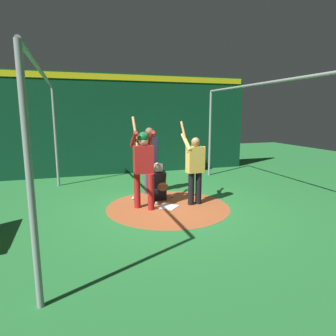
{
  "coord_description": "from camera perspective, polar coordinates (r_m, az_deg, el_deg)",
  "views": [
    {
      "loc": [
        6.5,
        -2.11,
        2.22
      ],
      "look_at": [
        0.0,
        0.0,
        0.95
      ],
      "focal_mm": 31.87,
      "sensor_mm": 36.0,
      "label": 1
    }
  ],
  "objects": [
    {
      "name": "catcher",
      "position": [
        7.68,
        -2.0,
        -3.29
      ],
      "size": [
        0.58,
        0.4,
        0.97
      ],
      "color": "black",
      "rests_on": "ground"
    },
    {
      "name": "ground_plane",
      "position": [
        7.18,
        -0.0,
        -7.47
      ],
      "size": [
        25.07,
        25.07,
        0.0
      ],
      "primitive_type": "plane",
      "color": "#287A38"
    },
    {
      "name": "baseball_0",
      "position": [
        7.91,
        0.74,
        -5.44
      ],
      "size": [
        0.07,
        0.07,
        0.07
      ],
      "primitive_type": "sphere",
      "color": "white",
      "rests_on": "dirt_circle"
    },
    {
      "name": "cage_frame",
      "position": [
        6.83,
        -0.0,
        9.75
      ],
      "size": [
        6.23,
        5.2,
        2.98
      ],
      "color": "gray",
      "rests_on": "ground"
    },
    {
      "name": "back_wall",
      "position": [
        11.09,
        -7.08,
        8.32
      ],
      "size": [
        0.22,
        9.07,
        3.58
      ],
      "color": "#0C3D26",
      "rests_on": "ground"
    },
    {
      "name": "visitor",
      "position": [
        7.22,
        5.16,
        0.37
      ],
      "size": [
        0.55,
        0.52,
        2.02
      ],
      "rotation": [
        0.0,
        0.0,
        0.08
      ],
      "color": "black",
      "rests_on": "ground"
    },
    {
      "name": "bat_rack",
      "position": [
        11.67,
        4.89,
        1.99
      ],
      "size": [
        0.82,
        0.19,
        1.05
      ],
      "color": "olive",
      "rests_on": "ground"
    },
    {
      "name": "baseball_2",
      "position": [
        7.8,
        -6.7,
        -5.75
      ],
      "size": [
        0.07,
        0.07,
        0.07
      ],
      "primitive_type": "sphere",
      "color": "white",
      "rests_on": "dirt_circle"
    },
    {
      "name": "dirt_circle",
      "position": [
        7.18,
        -0.0,
        -7.45
      ],
      "size": [
        2.93,
        2.93,
        0.01
      ],
      "primitive_type": "cylinder",
      "color": "#AD562D",
      "rests_on": "ground"
    },
    {
      "name": "baseball_1",
      "position": [
        7.36,
        -2.16,
        -6.67
      ],
      "size": [
        0.07,
        0.07,
        0.07
      ],
      "primitive_type": "sphere",
      "color": "white",
      "rests_on": "dirt_circle"
    },
    {
      "name": "umpire",
      "position": [
        8.17,
        -3.55,
        2.18
      ],
      "size": [
        0.23,
        0.49,
        1.83
      ],
      "color": "#4C4C51",
      "rests_on": "ground"
    },
    {
      "name": "batter",
      "position": [
        6.84,
        -4.75,
        1.05
      ],
      "size": [
        0.68,
        0.49,
        2.14
      ],
      "color": "maroon",
      "rests_on": "ground"
    },
    {
      "name": "home_plate",
      "position": [
        7.18,
        -0.0,
        -7.38
      ],
      "size": [
        0.59,
        0.59,
        0.01
      ],
      "primitive_type": "cube",
      "rotation": [
        0.0,
        0.0,
        0.79
      ],
      "color": "white",
      "rests_on": "dirt_circle"
    }
  ]
}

